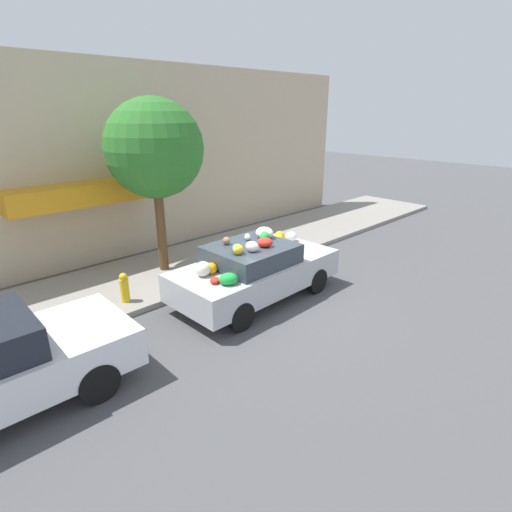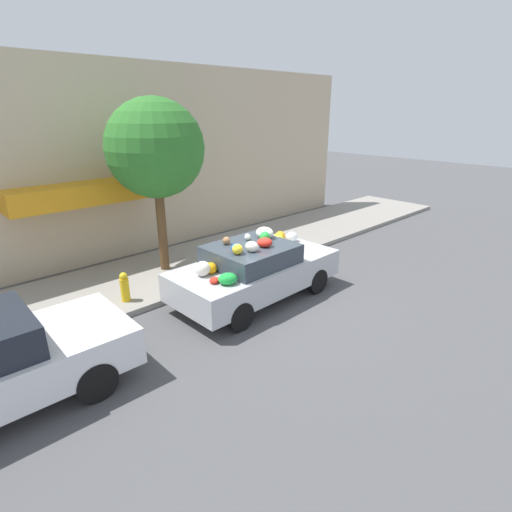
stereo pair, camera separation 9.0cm
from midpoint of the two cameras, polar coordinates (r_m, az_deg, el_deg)
The scene contains 6 objects.
ground_plane at distance 9.75m, azimuth -0.55°, elevation -5.81°, with size 60.00×60.00×0.00m, color #4C4C4F.
sidewalk_curb at distance 11.67m, azimuth -9.70°, elevation -1.22°, with size 24.00×3.20×0.14m.
building_facade at distance 12.82m, azimuth -16.67°, elevation 12.63°, with size 18.00×1.20×5.60m.
street_tree at distance 10.57m, azimuth -14.56°, elevation 14.55°, with size 2.47×2.47×4.46m.
fire_hydrant at distance 9.56m, azimuth -18.54°, elevation -4.30°, with size 0.20×0.20×0.70m.
art_car at distance 9.38m, azimuth -0.41°, elevation -1.88°, with size 4.15×1.93×1.66m.
Camera 1 is at (-6.03, -6.35, 4.29)m, focal length 28.00 mm.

